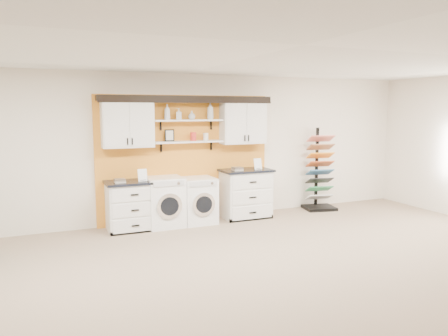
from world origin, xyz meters
name	(u,v)px	position (x,y,z in m)	size (l,w,h in m)	color
floor	(297,299)	(0.00, 0.00, 0.00)	(10.00, 10.00, 0.00)	gray
ceiling	(303,45)	(0.00, 0.00, 2.80)	(10.00, 10.00, 0.00)	white
wall_back	(185,148)	(0.00, 4.00, 1.40)	(10.00, 10.00, 0.00)	silver
accent_panel	(186,158)	(0.00, 3.96, 1.20)	(3.40, 0.07, 2.40)	orange
upper_cabinet_left	(127,124)	(-1.13, 3.79, 1.88)	(0.90, 0.35, 0.84)	silver
upper_cabinet_right	(243,122)	(1.13, 3.79, 1.88)	(0.90, 0.35, 0.84)	silver
shelf_lower	(188,142)	(0.00, 3.80, 1.53)	(1.32, 0.28, 0.03)	silver
shelf_upper	(188,120)	(0.00, 3.80, 1.93)	(1.32, 0.28, 0.03)	silver
crown_molding	(188,99)	(0.00, 3.81, 2.33)	(3.30, 0.41, 0.13)	black
picture_frame	(169,135)	(-0.35, 3.85, 1.66)	(0.18, 0.02, 0.22)	black
canister_red	(193,137)	(0.10, 3.80, 1.62)	(0.11, 0.11, 0.16)	red
canister_cream	(206,137)	(0.35, 3.80, 1.61)	(0.10, 0.10, 0.14)	silver
base_cabinet_left	(131,205)	(-1.13, 3.64, 0.44)	(0.90, 0.66, 0.88)	silver
base_cabinet_right	(246,193)	(1.13, 3.64, 0.48)	(0.99, 0.66, 0.96)	silver
washer	(164,202)	(-0.53, 3.64, 0.46)	(0.65, 0.71, 0.91)	white
dryer	(198,200)	(0.12, 3.64, 0.43)	(0.62, 0.71, 0.86)	white
sample_rack	(319,184)	(2.90, 3.68, 0.55)	(0.73, 0.65, 1.75)	black
soap_bottle_a	(167,112)	(-0.40, 3.80, 2.08)	(0.11, 0.11, 0.28)	silver
soap_bottle_b	(179,114)	(-0.18, 3.80, 2.05)	(0.09, 0.10, 0.21)	silver
soap_bottle_c	(192,115)	(0.07, 3.80, 2.03)	(0.13, 0.13, 0.16)	silver
soap_bottle_d	(210,111)	(0.45, 3.80, 2.11)	(0.12, 0.12, 0.32)	silver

